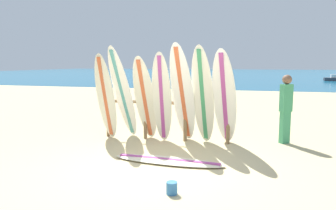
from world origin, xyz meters
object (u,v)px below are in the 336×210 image
surfboard_leaning_center (162,98)px  surfboard_leaning_far_right (224,98)px  surfboard_rack (165,113)px  surfboard_leaning_far_left (106,97)px  surfboard_leaning_right (203,96)px  surfboard_lying_on_sand (168,161)px  sand_bucket (172,188)px  surfboard_leaning_center_right (183,94)px  surfboard_leaning_center_left (145,99)px  small_boat_offshore (334,79)px  surfboard_leaning_left (123,94)px  beachgoer_standing (286,106)px

surfboard_leaning_center → surfboard_leaning_far_right: 1.52m
surfboard_rack → surfboard_leaning_center: 0.53m
surfboard_rack → surfboard_leaning_far_left: bearing=-166.5°
surfboard_rack → surfboard_leaning_right: bearing=-15.3°
surfboard_lying_on_sand → sand_bucket: 1.56m
surfboard_rack → surfboard_leaning_center_right: size_ratio=1.35×
surfboard_leaning_center_left → sand_bucket: 3.52m
surfboard_leaning_center → sand_bucket: (1.03, -2.97, -1.03)m
surfboard_leaning_right → surfboard_lying_on_sand: bearing=-105.9°
surfboard_leaning_right → surfboard_lying_on_sand: (-0.44, -1.53, -1.16)m
surfboard_leaning_center_right → surfboard_lying_on_sand: (0.06, -1.53, -1.19)m
sand_bucket → surfboard_leaning_center_left: bearing=116.1°
surfboard_leaning_center → surfboard_leaning_right: size_ratio=0.94×
small_boat_offshore → surfboard_leaning_far_right: bearing=-106.2°
surfboard_leaning_center → small_boat_offshore: bearing=71.3°
surfboard_leaning_far_right → small_boat_offshore: (9.21, 31.70, -0.90)m
surfboard_leaning_center_left → surfboard_leaning_center: 0.46m
surfboard_leaning_left → surfboard_leaning_center_right: size_ratio=0.98×
surfboard_leaning_far_right → surfboard_lying_on_sand: surfboard_leaning_far_right is taller
surfboard_leaning_center → surfboard_leaning_center_right: surfboard_leaning_center_right is taller
surfboard_lying_on_sand → beachgoer_standing: beachgoer_standing is taller
surfboard_rack → surfboard_leaning_far_right: size_ratio=1.43×
surfboard_leaning_center → small_boat_offshore: (10.72, 31.73, -0.87)m
surfboard_leaning_center_right → beachgoer_standing: 2.55m
surfboard_leaning_center_left → surfboard_leaning_far_right: (1.97, -0.03, 0.07)m
surfboard_leaning_far_right → surfboard_lying_on_sand: bearing=-122.0°
surfboard_leaning_center_left → beachgoer_standing: 3.47m
surfboard_leaning_right → small_boat_offshore: size_ratio=1.12×
surfboard_leaning_far_left → surfboard_leaning_left: size_ratio=0.93×
surfboard_leaning_center_right → surfboard_lying_on_sand: size_ratio=1.06×
surfboard_rack → surfboard_leaning_center: (0.01, -0.33, 0.42)m
surfboard_leaning_left → small_boat_offshore: 33.82m
surfboard_leaning_center_right → surfboard_leaning_far_left: bearing=-178.1°
surfboard_leaning_center_right → surfboard_lying_on_sand: surfboard_leaning_center_right is taller
surfboard_leaning_center_right → sand_bucket: bearing=-80.3°
surfboard_rack → surfboard_leaning_far_right: bearing=-10.9°
surfboard_lying_on_sand → small_boat_offshore: (10.15, 33.21, 0.22)m
surfboard_leaning_far_left → surfboard_leaning_center: 1.49m
beachgoer_standing → small_boat_offshore: beachgoer_standing is taller
sand_bucket → surfboard_leaning_far_right: bearing=80.8°
surfboard_leaning_far_left → beachgoer_standing: (4.43, 0.79, -0.18)m
beachgoer_standing → surfboard_leaning_left: bearing=-169.6°
surfboard_rack → sand_bucket: 3.51m
surfboard_leaning_center → surfboard_lying_on_sand: (0.57, -1.49, -1.09)m
surfboard_leaning_left → surfboard_leaning_center: bearing=-2.1°
surfboard_rack → surfboard_leaning_far_right: 1.62m
sand_bucket → surfboard_leaning_right: bearing=90.5°
surfboard_rack → beachgoer_standing: bearing=8.5°
surfboard_leaning_left → surfboard_leaning_center_right: surfboard_leaning_center_right is taller
surfboard_leaning_left → sand_bucket: (2.07, -3.01, -1.11)m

